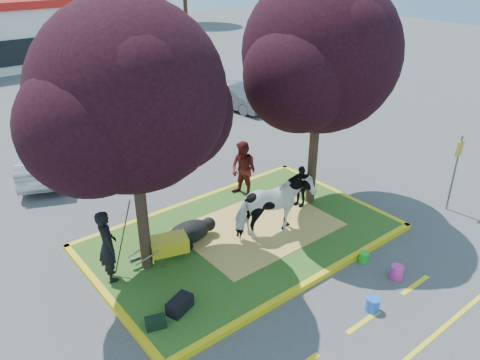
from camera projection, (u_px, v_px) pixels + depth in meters
ground at (243, 239)px, 13.21m from camera, size 90.00×90.00×0.00m
median_island at (243, 237)px, 13.17m from camera, size 8.00×5.00×0.15m
curb_near at (310, 282)px, 11.37m from camera, size 8.30×0.16×0.15m
curb_far at (192, 202)px, 14.98m from camera, size 8.30×0.16×0.15m
curb_left at (107, 297)px, 10.89m from camera, size 0.16×5.30×0.15m
curb_right at (339, 194)px, 15.46m from camera, size 0.16×5.30×0.15m
straw_bedding at (259, 227)px, 13.47m from camera, size 4.20×3.00×0.01m
tree_purple_left at (132, 105)px, 9.97m from camera, size 5.06×4.20×6.51m
tree_purple_right at (321, 61)px, 12.94m from camera, size 5.30×4.40×6.82m
fire_lane_stripe_b at (363, 322)px, 10.27m from camera, size 1.10×0.12×0.01m
fire_lane_stripe_c at (415, 285)px, 11.40m from camera, size 1.10×0.12×0.01m
fire_lane_long at (412, 355)px, 9.44m from camera, size 6.00×0.10×0.01m
retail_building at (15, 29)px, 32.86m from camera, size 20.40×8.40×4.40m
cow at (274, 207)px, 12.71m from camera, size 2.28×1.36×1.80m
calf at (189, 232)px, 12.72m from camera, size 1.31×0.74×0.57m
handler at (107, 245)px, 11.03m from camera, size 0.55×0.74×1.85m
visitor_a at (244, 170)px, 14.79m from camera, size 0.90×1.04×1.85m
visitor_b at (300, 186)px, 14.35m from camera, size 0.47×0.83×1.34m
wheelbarrow at (169, 245)px, 11.91m from camera, size 1.72×0.83×0.65m
gear_bag_dark at (180, 305)px, 10.32m from camera, size 0.69×0.53×0.31m
gear_bag_green at (156, 323)px, 9.89m from camera, size 0.49×0.38×0.23m
sign_post at (456, 165)px, 14.05m from camera, size 0.35×0.06×2.46m
bucket_green at (364, 257)px, 12.19m from camera, size 0.27×0.27×0.28m
bucket_pink at (397, 272)px, 11.58m from camera, size 0.37×0.37×0.34m
bucket_blue at (373, 304)px, 10.54m from camera, size 0.31×0.31×0.33m
car_silver at (46, 154)px, 16.78m from camera, size 3.16×4.64×1.45m
car_red at (127, 133)px, 18.54m from camera, size 3.06×5.79×1.55m
car_white at (137, 116)px, 20.44m from camera, size 2.56×5.48×1.55m
car_grey at (237, 97)px, 23.64m from camera, size 1.76×3.93×1.25m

